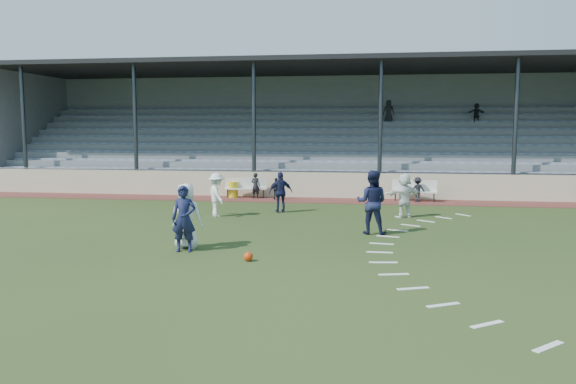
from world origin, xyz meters
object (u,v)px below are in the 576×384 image
(bench_left, at_px, (246,186))
(football, at_px, (248,257))
(trash_bin, at_px, (233,190))
(player_navy_lead, at_px, (184,219))
(bench_right, at_px, (414,189))
(player_white_lead, at_px, (186,216))

(bench_left, height_order, football, bench_left)
(trash_bin, height_order, player_navy_lead, player_navy_lead)
(football, distance_m, player_navy_lead, 2.25)
(bench_left, xyz_separation_m, trash_bin, (-0.60, -0.09, -0.19))
(bench_left, xyz_separation_m, bench_right, (7.82, -0.12, 0.00))
(bench_left, distance_m, bench_right, 7.82)
(bench_right, bearing_deg, player_navy_lead, -113.64)
(trash_bin, height_order, player_white_lead, player_white_lead)
(bench_left, relative_size, football, 8.73)
(trash_bin, height_order, football, trash_bin)
(player_white_lead, bearing_deg, trash_bin, -80.55)
(trash_bin, xyz_separation_m, football, (3.43, -12.34, -0.28))
(bench_right, height_order, player_white_lead, player_white_lead)
(bench_left, relative_size, player_navy_lead, 1.14)
(trash_bin, relative_size, football, 3.21)
(trash_bin, bearing_deg, player_white_lead, -82.73)
(player_white_lead, bearing_deg, player_navy_lead, 102.76)
(football, bearing_deg, trash_bin, 105.55)
(player_white_lead, bearing_deg, bench_right, -120.22)
(player_navy_lead, bearing_deg, bench_right, 52.09)
(bench_right, bearing_deg, bench_left, -173.43)
(trash_bin, xyz_separation_m, player_white_lead, (1.41, -11.08, 0.51))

